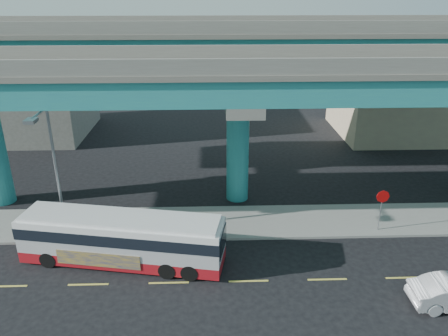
{
  "coord_description": "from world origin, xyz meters",
  "views": [
    {
      "loc": [
        -1.85,
        -18.24,
        13.79
      ],
      "look_at": [
        -1.09,
        4.0,
        4.39
      ],
      "focal_mm": 35.0,
      "sensor_mm": 36.0,
      "label": 1
    }
  ],
  "objects_px": {
    "transit_bus": "(122,237)",
    "parked_car": "(57,214)",
    "stop_sign": "(382,202)",
    "street_lamp": "(50,158)"
  },
  "relations": [
    {
      "from": "stop_sign",
      "to": "transit_bus",
      "type": "bearing_deg",
      "value": -148.35
    },
    {
      "from": "transit_bus",
      "to": "stop_sign",
      "type": "bearing_deg",
      "value": 20.42
    },
    {
      "from": "street_lamp",
      "to": "stop_sign",
      "type": "height_order",
      "value": "street_lamp"
    },
    {
      "from": "transit_bus",
      "to": "stop_sign",
      "type": "xyz_separation_m",
      "value": [
        14.72,
        2.58,
        0.53
      ]
    },
    {
      "from": "transit_bus",
      "to": "parked_car",
      "type": "distance_m",
      "value": 6.34
    },
    {
      "from": "stop_sign",
      "to": "parked_car",
      "type": "bearing_deg",
      "value": -162.64
    },
    {
      "from": "street_lamp",
      "to": "parked_car",
      "type": "bearing_deg",
      "value": 115.3
    },
    {
      "from": "transit_bus",
      "to": "parked_car",
      "type": "xyz_separation_m",
      "value": [
        -4.8,
        4.06,
        -0.77
      ]
    },
    {
      "from": "transit_bus",
      "to": "street_lamp",
      "type": "xyz_separation_m",
      "value": [
        -3.75,
        1.84,
        3.79
      ]
    },
    {
      "from": "street_lamp",
      "to": "stop_sign",
      "type": "xyz_separation_m",
      "value": [
        18.47,
        0.75,
        -3.26
      ]
    }
  ]
}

